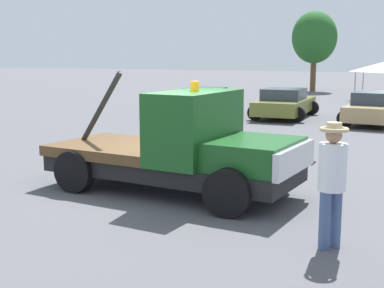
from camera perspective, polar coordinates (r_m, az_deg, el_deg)
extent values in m
plane|color=#545459|center=(11.34, -2.29, -5.06)|extent=(160.00, 160.00, 0.00)
cube|color=black|center=(11.22, -2.31, -2.45)|extent=(5.42, 2.35, 0.35)
cube|color=#19511E|center=(10.27, 6.73, -1.07)|extent=(1.61, 1.97, 0.55)
cube|color=silver|center=(10.00, 10.91, -1.63)|extent=(0.26, 1.98, 0.50)
cube|color=#19511E|center=(10.77, 0.29, 1.86)|extent=(1.32, 2.27, 1.43)
cube|color=brown|center=(11.90, -7.73, -0.44)|extent=(2.80, 2.38, 0.22)
cylinder|color=black|center=(12.08, -9.64, 3.91)|extent=(1.19, 0.21, 1.63)
cylinder|color=orange|center=(10.69, 0.29, 6.19)|extent=(0.18, 0.18, 0.20)
cylinder|color=black|center=(11.35, 8.38, -2.86)|extent=(0.88, 0.26, 0.88)
cylinder|color=black|center=(9.49, 3.80, -5.24)|extent=(0.88, 0.26, 0.88)
cylinder|color=black|center=(13.02, -6.32, -1.21)|extent=(0.88, 0.26, 0.88)
cylinder|color=black|center=(11.44, -12.44, -2.88)|extent=(0.88, 0.26, 0.88)
cylinder|color=#475B84|center=(8.17, 13.96, -7.94)|extent=(0.17, 0.17, 0.89)
cylinder|color=#475B84|center=(8.32, 15.08, -7.66)|extent=(0.17, 0.17, 0.89)
cylinder|color=white|center=(8.05, 14.76, -2.40)|extent=(0.41, 0.41, 0.70)
sphere|color=#A87A56|center=(7.97, 14.91, 0.92)|extent=(0.24, 0.24, 0.24)
torus|color=tan|center=(7.96, 14.93, 1.51)|extent=(0.42, 0.42, 0.06)
cylinder|color=tan|center=(7.95, 14.95, 1.86)|extent=(0.22, 0.22, 0.11)
cube|color=maroon|center=(24.92, 1.55, 4.21)|extent=(2.31, 4.92, 0.60)
cube|color=#333D47|center=(24.65, 1.38, 5.43)|extent=(1.80, 2.16, 0.50)
cylinder|color=black|center=(26.73, 0.84, 4.15)|extent=(0.68, 0.22, 0.68)
cylinder|color=black|center=(26.25, 4.41, 4.02)|extent=(0.68, 0.22, 0.68)
cylinder|color=black|center=(23.70, -1.63, 3.45)|extent=(0.68, 0.22, 0.68)
cylinder|color=black|center=(23.15, 2.36, 3.30)|extent=(0.68, 0.22, 0.68)
cube|color=olive|center=(24.74, 9.87, 4.03)|extent=(2.11, 4.68, 0.60)
cube|color=#333D47|center=(24.47, 9.78, 5.27)|extent=(1.78, 2.00, 0.50)
cylinder|color=black|center=(26.50, 8.70, 3.99)|extent=(0.68, 0.22, 0.68)
cylinder|color=black|center=(26.10, 12.63, 3.79)|extent=(0.68, 0.22, 0.68)
cylinder|color=black|center=(23.49, 6.76, 3.33)|extent=(0.68, 0.22, 0.68)
cylinder|color=black|center=(23.04, 11.17, 3.10)|extent=(0.68, 0.22, 0.68)
cube|color=tan|center=(23.47, 19.12, 3.35)|extent=(2.23, 4.78, 0.60)
cube|color=#333D47|center=(23.20, 19.08, 4.65)|extent=(1.79, 2.08, 0.50)
cylinder|color=black|center=(25.21, 17.81, 3.36)|extent=(0.68, 0.22, 0.68)
cylinder|color=black|center=(22.15, 16.06, 2.65)|extent=(0.68, 0.22, 0.68)
cylinder|color=#9E9EA3|center=(33.75, 16.98, 5.80)|extent=(0.07, 0.07, 1.78)
cylinder|color=#9E9EA3|center=(37.09, 17.76, 6.06)|extent=(0.07, 0.07, 1.78)
cylinder|color=brown|center=(43.04, 12.78, 6.95)|extent=(0.43, 0.43, 2.15)
ellipsoid|color=#235B23|center=(43.03, 12.93, 11.04)|extent=(3.45, 3.45, 4.00)
cube|color=black|center=(14.51, 12.12, -1.95)|extent=(0.40, 0.40, 0.04)
cone|color=orange|center=(14.46, 12.15, -0.96)|extent=(0.36, 0.36, 0.55)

